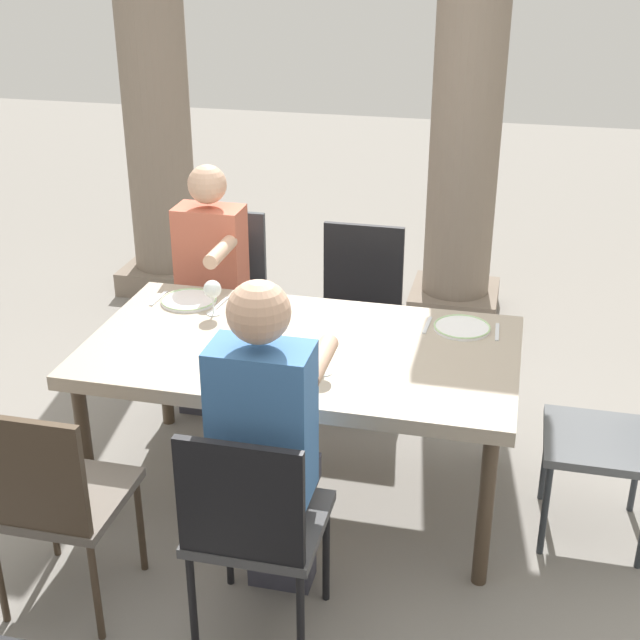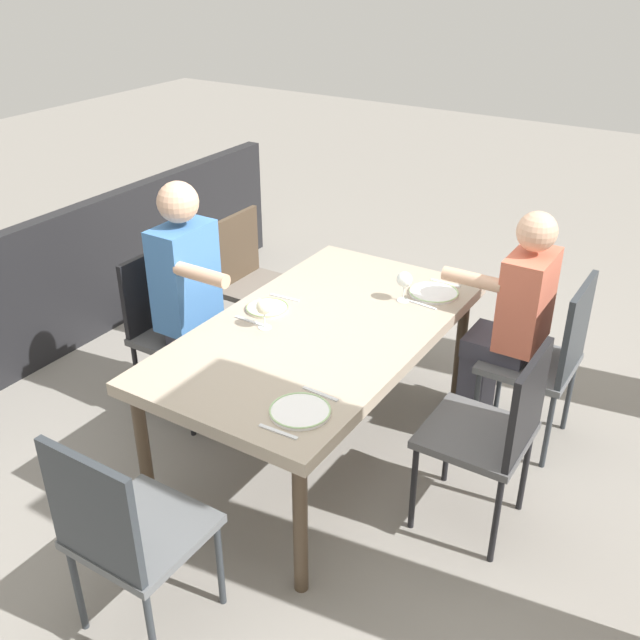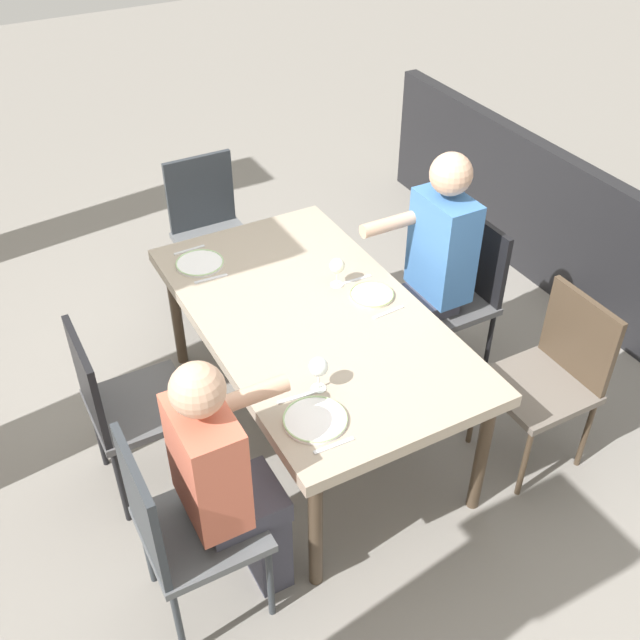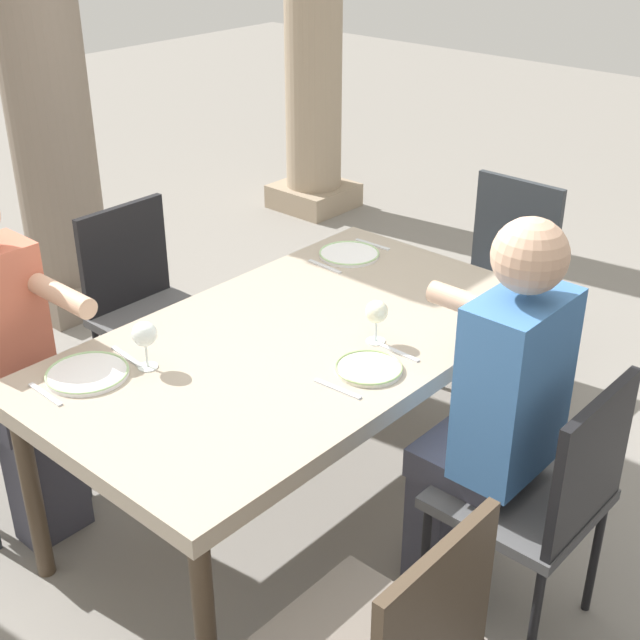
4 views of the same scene
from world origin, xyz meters
name	(u,v)px [view 2 (image 2 of 4)]	position (x,y,z in m)	size (l,w,h in m)	color
ground_plane	(320,449)	(0.00, 0.00, 0.00)	(16.00, 16.00, 0.00)	gray
dining_table	(320,338)	(0.00, 0.00, 0.67)	(1.79, 1.00, 0.73)	tan
chair_west_north	(548,354)	(-0.67, 0.92, 0.54)	(0.44, 0.44, 0.94)	#5B5E61
chair_west_south	(253,276)	(-0.67, -0.92, 0.51)	(0.44, 0.44, 0.89)	#6A6158
chair_mid_north	(495,428)	(0.07, 0.92, 0.54)	(0.44, 0.44, 0.92)	#4F4F50
chair_mid_south	(171,322)	(0.07, -0.92, 0.53)	(0.44, 0.44, 0.90)	#4F4F50
chair_head_east	(124,529)	(1.32, 0.00, 0.52)	(0.44, 0.44, 0.92)	#5B5E61
diner_woman_green	(510,320)	(-0.67, 0.71, 0.67)	(0.35, 0.49, 1.26)	#3F3F4C
diner_man_white	(196,300)	(0.07, -0.72, 0.72)	(0.35, 0.49, 1.34)	#3F3F4C
patio_railing	(55,287)	(0.00, -1.95, 0.45)	(4.19, 0.10, 0.90)	black
plate_0	(434,292)	(-0.62, 0.31, 0.74)	(0.26, 0.26, 0.02)	white
wine_glass_0	(404,280)	(-0.46, 0.21, 0.85)	(0.08, 0.08, 0.16)	white
fork_0	(445,283)	(-0.77, 0.31, 0.74)	(0.02, 0.17, 0.01)	silver
spoon_0	(421,304)	(-0.47, 0.31, 0.74)	(0.02, 0.17, 0.01)	silver
plate_1	(267,308)	(-0.01, -0.32, 0.74)	(0.21, 0.21, 0.02)	silver
wine_glass_1	(264,308)	(0.15, -0.22, 0.84)	(0.08, 0.08, 0.15)	white
fork_1	(285,298)	(-0.16, -0.32, 0.74)	(0.02, 0.17, 0.01)	silver
spoon_1	(249,321)	(0.14, -0.32, 0.74)	(0.02, 0.17, 0.01)	silver
plate_2	(300,411)	(0.64, 0.31, 0.74)	(0.24, 0.24, 0.02)	white
fork_2	(320,394)	(0.49, 0.31, 0.74)	(0.02, 0.17, 0.01)	silver
spoon_2	(278,432)	(0.79, 0.31, 0.74)	(0.02, 0.17, 0.01)	silver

